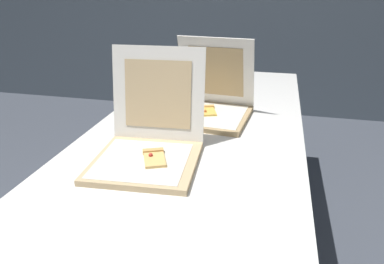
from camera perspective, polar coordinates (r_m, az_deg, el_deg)
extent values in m
cube|color=silver|center=(1.67, 0.73, 0.00)|extent=(0.95, 2.37, 0.03)
cylinder|color=gray|center=(2.90, -2.31, 2.49)|extent=(0.04, 0.04, 0.69)
cylinder|color=gray|center=(2.81, 13.81, 1.10)|extent=(0.04, 0.04, 0.69)
cube|color=tan|center=(1.36, -7.29, -4.67)|extent=(0.40, 0.40, 0.02)
cube|color=silver|center=(1.35, -7.77, -4.36)|extent=(0.35, 0.35, 0.00)
cube|color=white|center=(1.48, -5.32, 5.98)|extent=(0.38, 0.09, 0.37)
cube|color=tan|center=(1.47, -5.39, 5.88)|extent=(0.27, 0.06, 0.27)
cube|color=#E0B266|center=(1.34, -5.89, -4.26)|extent=(0.12, 0.14, 0.01)
cube|color=tan|center=(1.39, -6.10, -3.00)|extent=(0.08, 0.05, 0.02)
sphere|color=red|center=(1.35, -6.49, -3.59)|extent=(0.02, 0.02, 0.02)
cube|color=tan|center=(1.79, 2.64, 2.48)|extent=(0.41, 0.41, 0.02)
cube|color=silver|center=(1.79, 2.57, 2.85)|extent=(0.36, 0.36, 0.00)
cube|color=white|center=(1.86, 3.89, 9.33)|extent=(0.39, 0.16, 0.36)
cube|color=tan|center=(1.85, 3.86, 9.34)|extent=(0.28, 0.11, 0.26)
cube|color=#E5B74C|center=(1.81, 2.41, 3.25)|extent=(0.11, 0.14, 0.01)
cube|color=tan|center=(1.86, 2.15, 3.96)|extent=(0.08, 0.05, 0.02)
sphere|color=orange|center=(1.78, 2.06, 3.28)|extent=(0.02, 0.02, 0.02)
cylinder|color=white|center=(1.83, -8.88, 3.25)|extent=(0.06, 0.06, 0.06)
cylinder|color=white|center=(2.07, -3.39, 5.85)|extent=(0.06, 0.06, 0.06)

